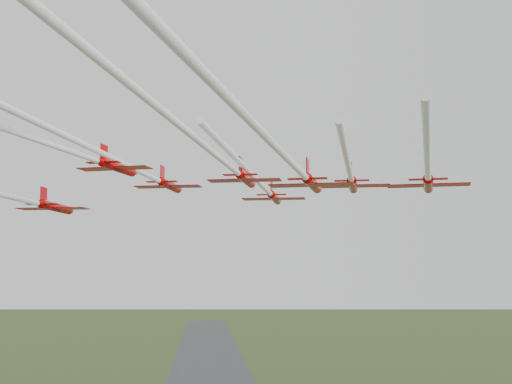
{
  "coord_description": "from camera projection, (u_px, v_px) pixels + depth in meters",
  "views": [
    {
      "loc": [
        -4.45,
        -95.05,
        44.32
      ],
      "look_at": [
        2.48,
        -3.41,
        55.37
      ],
      "focal_mm": 50.0,
      "sensor_mm": 36.0,
      "label": 1
    }
  ],
  "objects": [
    {
      "name": "jet_row4_right",
      "position": [
        291.0,
        162.0,
        58.09
      ],
      "size": [
        18.34,
        54.32,
        2.53
      ],
      "rotation": [
        0.0,
        0.0,
        -0.28
      ],
      "color": "#B80001"
    },
    {
      "name": "jet_row3_mid",
      "position": [
        214.0,
        154.0,
        66.05
      ],
      "size": [
        17.98,
        64.19,
        2.57
      ],
      "rotation": [
        0.0,
        0.0,
        -0.23
      ],
      "color": "#B80001"
    },
    {
      "name": "jet_row3_right",
      "position": [
        428.0,
        172.0,
        73.59
      ],
      "size": [
        17.95,
        46.35,
        2.83
      ],
      "rotation": [
        0.0,
        0.0,
        -0.32
      ],
      "color": "#B80001"
    },
    {
      "name": "jet_row2_left",
      "position": [
        143.0,
        173.0,
        87.27
      ],
      "size": [
        15.6,
        53.96,
        2.78
      ],
      "rotation": [
        0.0,
        0.0,
        -0.22
      ],
      "color": "#B80001"
    },
    {
      "name": "jet_row3_left",
      "position": [
        7.0,
        196.0,
        79.42
      ],
      "size": [
        15.12,
        55.35,
        2.74
      ],
      "rotation": [
        0.0,
        0.0,
        -0.21
      ],
      "color": "#B80001"
    },
    {
      "name": "jet_lead",
      "position": [
        262.0,
        186.0,
        97.21
      ],
      "size": [
        16.96,
        62.16,
        2.95
      ],
      "rotation": [
        0.0,
        0.0,
        -0.21
      ],
      "color": "#B80001"
    },
    {
      "name": "jet_row4_left",
      "position": [
        27.0,
        136.0,
        60.18
      ],
      "size": [
        22.59,
        61.44,
        2.39
      ],
      "rotation": [
        0.0,
        0.0,
        -0.32
      ],
      "color": "#B80001"
    },
    {
      "name": "jet_row2_right",
      "position": [
        351.0,
        175.0,
        85.75
      ],
      "size": [
        14.56,
        45.69,
        2.92
      ],
      "rotation": [
        0.0,
        0.0,
        -0.24
      ],
      "color": "#B80001"
    }
  ]
}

